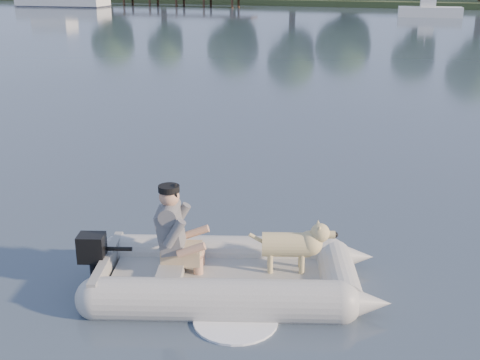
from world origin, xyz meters
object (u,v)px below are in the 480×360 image
at_px(dock, 171,1).
at_px(dinghy, 231,244).
at_px(man, 172,227).
at_px(dog, 286,248).
at_px(motorboat, 431,4).

distance_m(dock, dinghy, 58.10).
bearing_deg(dinghy, dock, 98.70).
bearing_deg(man, dinghy, -4.24).
distance_m(dock, man, 57.95).
height_order(dock, man, man).
relative_size(dock, dog, 19.89).
height_order(dinghy, dog, dinghy).
bearing_deg(motorboat, dock, 159.08).
relative_size(dinghy, dog, 5.20).
bearing_deg(motorboat, dog, -95.57).
distance_m(dinghy, dog, 0.63).
xyz_separation_m(dog, motorboat, (-1.13, 45.17, 0.47)).
relative_size(dinghy, man, 4.50).
relative_size(dinghy, motorboat, 0.93).
bearing_deg(dock, motorboat, -13.92).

